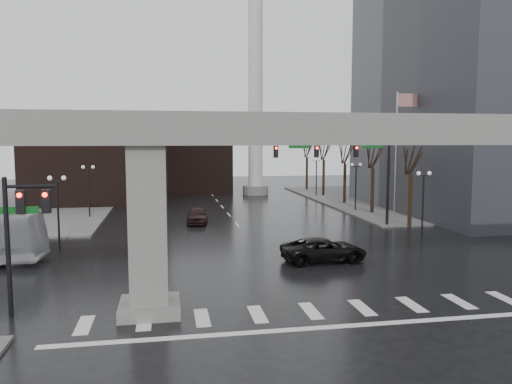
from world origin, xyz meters
TOP-DOWN VIEW (x-y plane):
  - ground at (0.00, 0.00)m, footprint 160.00×160.00m
  - sidewalk_ne at (26.00, 36.00)m, footprint 28.00×36.00m
  - elevated_guideway at (1.26, 0.00)m, footprint 48.00×2.60m
  - office_tower at (28.00, 26.00)m, footprint 22.00×26.00m
  - building_far_left at (-14.00, 42.00)m, footprint 16.00×14.00m
  - building_far_mid at (-2.00, 52.00)m, footprint 10.00×10.00m
  - smokestack at (6.00, 46.00)m, footprint 3.60×3.60m
  - signal_mast_arm at (8.99, 18.80)m, footprint 12.12×0.43m
  - signal_left_pole at (-12.25, 0.50)m, footprint 2.30×0.30m
  - flagpole_assembly at (15.29, 22.00)m, footprint 2.06×0.12m
  - lamp_right_0 at (13.50, 14.00)m, footprint 1.22×0.32m
  - lamp_right_1 at (13.50, 28.00)m, footprint 1.22×0.32m
  - lamp_right_2 at (13.50, 42.00)m, footprint 1.22×0.32m
  - lamp_left_0 at (-13.50, 14.00)m, footprint 1.22×0.32m
  - lamp_left_1 at (-13.50, 28.00)m, footprint 1.22×0.32m
  - lamp_left_2 at (-13.50, 42.00)m, footprint 1.22×0.32m
  - tree_right_0 at (14.53, 18.02)m, footprint 1.09×1.58m
  - tree_right_1 at (14.53, 26.02)m, footprint 1.09×1.61m
  - tree_right_2 at (14.53, 34.02)m, footprint 1.10×1.63m
  - tree_right_3 at (14.53, 42.02)m, footprint 1.11×1.66m
  - tree_right_4 at (14.53, 50.02)m, footprint 1.12×1.69m
  - pickup_truck at (3.38, 7.56)m, footprint 5.45×2.74m
  - far_car at (-3.45, 23.30)m, footprint 2.25×4.53m

SIDE VIEW (x-z plane):
  - ground at x=0.00m, z-range 0.00..0.00m
  - sidewalk_ne at x=26.00m, z-range 0.00..0.15m
  - pickup_truck at x=3.38m, z-range 0.00..1.48m
  - far_car at x=-3.45m, z-range 0.00..1.48m
  - tree_right_0 at x=14.53m, z-range -0.97..6.54m
  - tree_right_1 at x=14.53m, z-range -0.99..6.69m
  - tree_right_2 at x=14.53m, z-range -1.01..6.84m
  - tree_right_3 at x=14.53m, z-range -1.03..6.99m
  - tree_right_4 at x=14.53m, z-range -1.05..7.14m
  - lamp_right_0 at x=13.50m, z-range 0.92..6.03m
  - lamp_right_1 at x=13.50m, z-range 0.92..6.03m
  - lamp_right_2 at x=13.50m, z-range 0.92..6.03m
  - lamp_left_0 at x=-13.50m, z-range 0.92..6.03m
  - lamp_left_1 at x=-13.50m, z-range 0.92..6.03m
  - lamp_left_2 at x=-13.50m, z-range 0.92..6.03m
  - building_far_mid at x=-2.00m, z-range 0.00..8.00m
  - signal_left_pole at x=-12.25m, z-range 1.07..7.07m
  - building_far_left at x=-14.00m, z-range 0.00..10.00m
  - signal_mast_arm at x=8.99m, z-range 1.83..9.83m
  - elevated_guideway at x=1.26m, z-range 2.53..11.23m
  - flagpole_assembly at x=15.29m, z-range 1.53..13.53m
  - smokestack at x=6.00m, z-range -1.65..28.35m
  - office_tower at x=28.00m, z-range 0.00..42.00m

